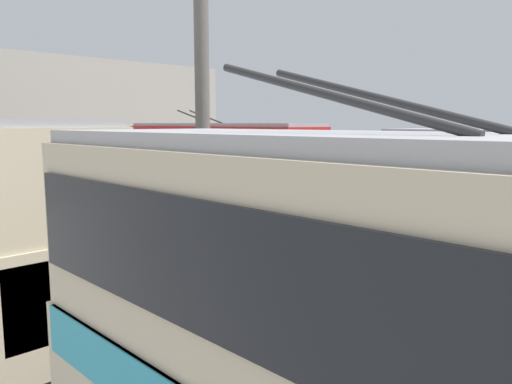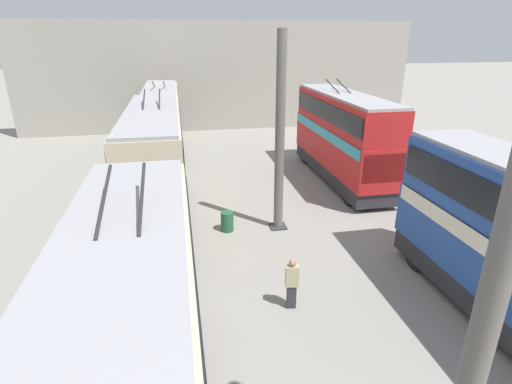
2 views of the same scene
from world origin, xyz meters
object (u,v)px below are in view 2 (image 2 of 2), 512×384
(oil_drum, at_px, (227,221))
(bus_right_mid, at_px, (156,161))
(person_aisle_midway, at_px, (292,282))
(bus_right_far, at_px, (162,116))
(bus_left_far, at_px, (343,132))
(bus_right_near, at_px, (132,343))

(oil_drum, bearing_deg, bus_right_mid, 60.06)
(person_aisle_midway, bearing_deg, bus_right_far, -158.43)
(person_aisle_midway, bearing_deg, oil_drum, -157.82)
(bus_right_mid, bearing_deg, person_aisle_midway, -150.24)
(bus_left_far, relative_size, bus_right_mid, 1.01)
(bus_right_mid, xyz_separation_m, oil_drum, (-1.73, -3.00, -2.54))
(bus_right_near, relative_size, bus_right_far, 0.96)
(bus_right_near, relative_size, bus_right_mid, 0.87)
(bus_right_mid, height_order, bus_right_far, bus_right_mid)
(person_aisle_midway, relative_size, oil_drum, 1.95)
(bus_right_mid, xyz_separation_m, bus_right_far, (12.28, 0.00, -0.22))
(bus_right_far, bearing_deg, bus_right_near, -180.00)
(bus_right_far, bearing_deg, person_aisle_midway, -167.66)
(bus_right_near, distance_m, bus_right_far, 24.00)
(bus_right_near, height_order, person_aisle_midway, bus_right_near)
(bus_left_far, height_order, bus_right_far, bus_left_far)
(bus_left_far, bearing_deg, bus_right_far, 51.78)
(bus_right_mid, bearing_deg, bus_right_far, 0.00)
(bus_left_far, bearing_deg, bus_right_near, 145.55)
(bus_right_near, xyz_separation_m, oil_drum, (9.99, -3.00, -2.45))
(oil_drum, bearing_deg, person_aisle_midway, -167.06)
(bus_right_near, bearing_deg, person_aisle_midway, -46.61)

